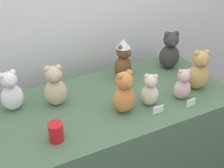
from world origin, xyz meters
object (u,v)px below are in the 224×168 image
Objects in this scene: teddy_bear_sand at (55,87)px; teddy_bear_cream at (150,91)px; teddy_bear_snow at (11,92)px; teddy_bear_blush at (183,85)px; party_cup_red at (56,132)px; display_table at (112,142)px; teddy_bear_ginger at (124,93)px; teddy_bear_chestnut at (123,59)px; teddy_bear_charcoal at (170,51)px; teddy_bear_honey at (199,71)px.

teddy_bear_cream is (0.52, -0.26, -0.03)m from teddy_bear_sand.
teddy_bear_sand is at bearing -27.96° from teddy_bear_snow.
teddy_bear_blush is 0.80m from teddy_bear_sand.
teddy_bear_cream reaches higher than party_cup_red.
teddy_bear_sand is (0.25, -0.07, 0.01)m from teddy_bear_snow.
teddy_bear_sand reaches higher than display_table.
teddy_bear_ginger is (0.01, -0.14, 0.50)m from display_table.
teddy_bear_charcoal is at bearing -31.20° from teddy_bear_chestnut.
teddy_bear_snow is 0.78m from teddy_bear_chestnut.
teddy_bear_snow is at bearing 179.09° from teddy_bear_sand.
teddy_bear_chestnut is at bearing 137.90° from teddy_bear_blush.
party_cup_red is (-0.85, -0.02, -0.05)m from teddy_bear_blush.
teddy_bear_blush is (0.40, -0.05, -0.03)m from teddy_bear_ginger.
teddy_bear_chestnut reaches higher than display_table.
teddy_bear_snow is 1.06m from teddy_bear_blush.
display_table is 0.78m from teddy_bear_honey.
party_cup_red is (-1.01, -0.39, -0.08)m from teddy_bear_charcoal.
teddy_bear_honey is at bearing 4.10° from party_cup_red.
teddy_bear_ginger is 1.26× the size of teddy_bear_cream.
teddy_bear_charcoal is at bearing 18.17° from display_table.
teddy_bear_charcoal reaches higher than teddy_bear_snow.
teddy_bear_snow is 0.96× the size of teddy_bear_ginger.
display_table is 0.52m from teddy_bear_ginger.
teddy_bear_chestnut is (0.19, 0.36, 0.02)m from teddy_bear_ginger.
teddy_bear_chestnut is 1.37× the size of teddy_bear_cream.
party_cup_red is (-0.62, -0.06, -0.05)m from teddy_bear_cream.
teddy_bear_ginger is at bearing -151.76° from teddy_bear_cream.
teddy_bear_ginger is at bearing 8.37° from party_cup_red.
display_table is at bearing 173.21° from teddy_bear_cream.
teddy_bear_sand is (-0.34, 0.25, -0.00)m from teddy_bear_ginger.
teddy_bear_ginger is 0.66m from teddy_bear_charcoal.
teddy_bear_charcoal is 1.00× the size of teddy_bear_chestnut.
teddy_bear_charcoal is at bearing 19.13° from teddy_bear_sand.
teddy_bear_sand is (-0.91, -0.07, -0.01)m from teddy_bear_charcoal.
teddy_bear_honey reaches higher than teddy_bear_snow.
teddy_bear_charcoal reaches higher than teddy_bear_cream.
teddy_bear_blush is 1.96× the size of party_cup_red.
display_table is 0.61m from teddy_bear_sand.
teddy_bear_sand is (-0.33, 0.12, 0.50)m from display_table.
teddy_bear_honey is (0.92, -0.25, 0.00)m from teddy_bear_sand.
teddy_bear_charcoal is 1.39× the size of teddy_bear_blush.
party_cup_red is at bearing -141.28° from teddy_bear_charcoal.
display_table is 0.79m from teddy_bear_charcoal.
teddy_bear_ginger reaches higher than display_table.
teddy_bear_ginger is at bearing -41.11° from teddy_bear_snow.
teddy_bear_honey is at bearing -71.95° from teddy_bear_charcoal.
teddy_bear_honey is 0.52m from teddy_bear_chestnut.
teddy_bear_charcoal is at bearing 21.24° from party_cup_red.
teddy_bear_blush is at bearing -15.98° from teddy_bear_ginger.
teddy_bear_charcoal is 0.38m from teddy_bear_chestnut.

